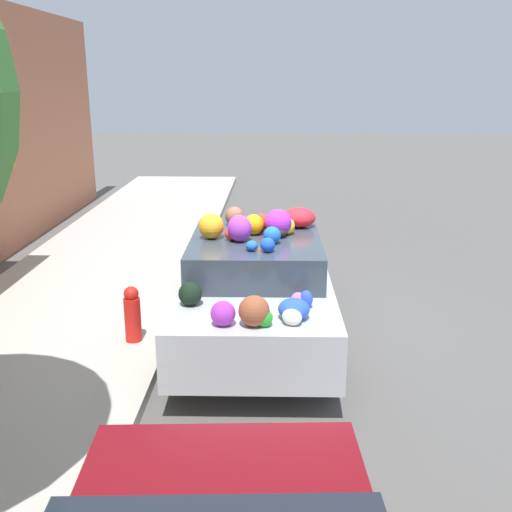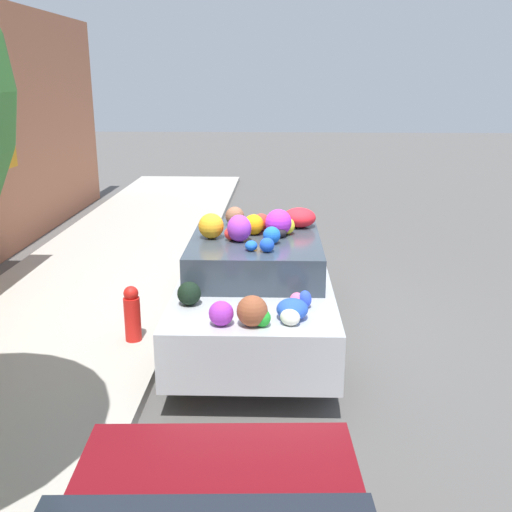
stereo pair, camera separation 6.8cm
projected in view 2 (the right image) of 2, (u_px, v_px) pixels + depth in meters
The scene contains 4 objects.
ground_plane at pixel (259, 332), 7.93m from camera, with size 60.00×60.00×0.00m, color #565451.
sidewalk_curb at pixel (58, 324), 8.02m from camera, with size 24.00×3.20×0.14m.
fire_hydrant at pixel (132, 314), 7.28m from camera, with size 0.20×0.20×0.70m.
art_car at pixel (256, 281), 7.67m from camera, with size 4.40×1.89×1.68m.
Camera 2 is at (-7.30, -0.29, 3.25)m, focal length 42.00 mm.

